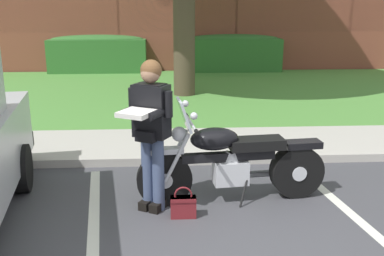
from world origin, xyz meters
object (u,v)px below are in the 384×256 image
Objects in this scene: rider_person at (151,124)px; hedge_left at (98,53)px; motorcycle at (239,161)px; hedge_center_left at (232,52)px; brick_building at (216,12)px; handbag at (183,205)px.

hedge_left is (-2.01, 10.05, -0.36)m from rider_person.
motorcycle is 1.32× the size of rider_person.
hedge_left is 4.33m from hedge_center_left.
rider_person reaches higher than motorcycle.
brick_building reaches higher than hedge_center_left.
motorcycle is at bearing -97.55° from hedge_center_left.
motorcycle is 0.86m from handbag.
handbag is 0.02× the size of brick_building.
rider_person is 0.55× the size of hedge_left.
brick_building reaches higher than handbag.
hedge_left is at bearing 180.00° from hedge_center_left.
hedge_center_left is at bearing 82.45° from motorcycle.
handbag is at bearing -33.80° from rider_person.
brick_building is (2.11, 16.37, 1.64)m from handbag.
handbag is 10.48m from hedge_center_left.
rider_person reaches higher than handbag.
motorcycle is 0.10× the size of brick_building.
brick_building is (2.46, 16.14, 0.78)m from rider_person.
handbag is at bearing -77.11° from hedge_left.
brick_building is (1.44, 15.95, 1.29)m from motorcycle.
brick_building is at bearing 53.77° from hedge_left.
handbag is 0.11× the size of hedge_center_left.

